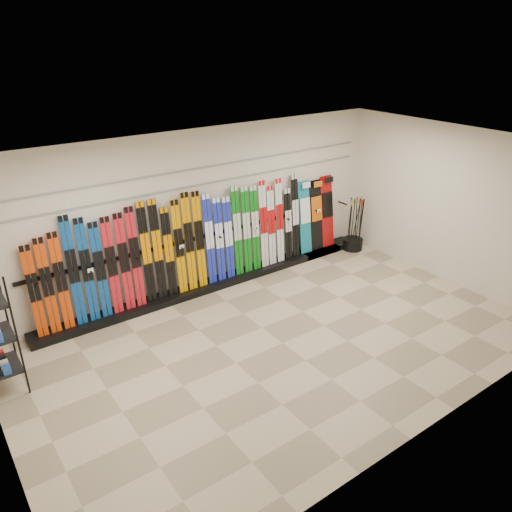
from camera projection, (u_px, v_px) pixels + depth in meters
floor at (283, 343)px, 7.91m from camera, size 8.00×8.00×0.00m
back_wall at (200, 211)px, 9.13m from camera, size 8.00×0.00×8.00m
right_wall at (450, 206)px, 9.41m from camera, size 0.00×5.00×5.00m
ceiling at (288, 156)px, 6.66m from camera, size 8.00×8.00×0.00m
ski_rack_base at (219, 282)px, 9.69m from camera, size 8.00×0.40×0.12m
skis at (185, 246)px, 8.97m from camera, size 5.37×0.19×1.84m
snowboards at (316, 215)px, 10.76m from camera, size 0.95×0.24×1.56m
pole_bin at (352, 244)px, 11.24m from camera, size 0.44×0.44×0.25m
ski_poles at (355, 224)px, 11.01m from camera, size 0.34×0.35×1.18m
slatwall_rail_0 at (199, 185)px, 8.91m from camera, size 7.60×0.02×0.03m
slatwall_rail_1 at (198, 169)px, 8.78m from camera, size 7.60×0.02×0.03m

